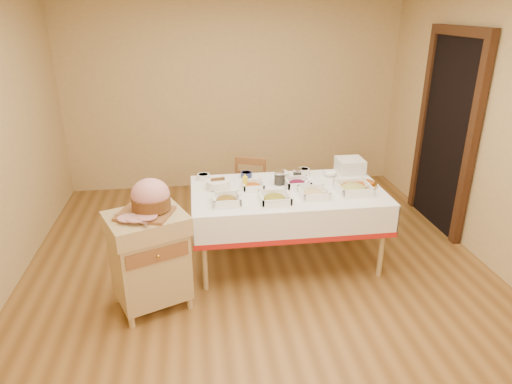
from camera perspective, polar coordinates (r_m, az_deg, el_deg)
room_shell at (r=3.85m, az=0.65°, el=5.88°), size 5.00×5.00×5.00m
doorway at (r=5.47m, az=22.77°, el=7.08°), size 0.09×1.10×2.20m
dining_table at (r=4.42m, az=3.88°, el=-1.64°), size 1.82×1.02×0.76m
butcher_cart at (r=3.88m, az=-13.19°, el=-7.74°), size 0.75×0.69×0.85m
dining_chair at (r=5.06m, az=-1.06°, el=-0.49°), size 0.48×0.47×0.84m
ham_on_board at (r=3.69m, az=-13.13°, el=-0.84°), size 0.43×0.41×0.29m
serving_dish_a at (r=4.04m, az=-3.70°, el=-0.97°), size 0.25×0.25×0.11m
serving_dish_b at (r=4.06m, az=2.38°, el=-0.80°), size 0.27×0.27×0.11m
serving_dish_c at (r=4.21m, az=7.26°, el=-0.12°), size 0.25×0.25×0.10m
serving_dish_d at (r=4.38m, az=12.10°, el=0.47°), size 0.31×0.31×0.12m
serving_dish_e at (r=4.35m, az=-0.37°, el=0.78°), size 0.21×0.20×0.10m
serving_dish_f at (r=4.42m, az=5.22°, el=1.10°), size 0.24×0.23×0.11m
small_bowl_left at (r=4.62m, az=-6.59°, el=1.93°), size 0.12×0.12×0.06m
small_bowl_mid at (r=4.66m, az=-1.22°, el=2.23°), size 0.12×0.12×0.05m
small_bowl_right at (r=4.76m, az=5.99°, el=2.62°), size 0.12×0.12×0.06m
bowl_white_imported at (r=4.73m, az=3.30°, el=2.33°), size 0.17×0.17×0.03m
bowl_small_imported at (r=4.75m, az=9.23°, el=2.26°), size 0.16×0.16×0.04m
preserve_jar_left at (r=4.46m, az=2.93°, el=1.72°), size 0.11×0.11×0.14m
preserve_jar_right at (r=4.59m, az=5.17°, el=2.12°), size 0.09×0.09×0.12m
mustard_bottle at (r=4.34m, az=-1.38°, el=1.24°), size 0.05×0.05×0.16m
bread_basket at (r=4.37m, az=-4.77°, el=0.97°), size 0.22×0.22×0.10m
plate_stack at (r=4.88m, az=11.66°, el=3.26°), size 0.27×0.27×0.15m
brass_platter at (r=4.52m, az=12.71°, el=0.92°), size 0.36×0.26×0.05m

